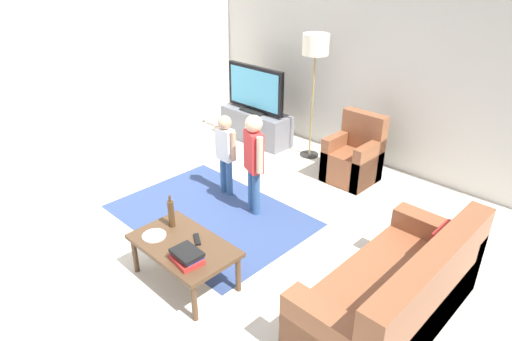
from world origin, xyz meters
The scene contains 16 objects.
ground centered at (0.00, 0.00, 0.00)m, with size 7.80×7.80×0.00m, color beige.
wall_back centered at (0.00, 3.00, 1.35)m, with size 6.00×0.12×2.70m, color silver.
wall_left centered at (-3.00, 0.00, 1.35)m, with size 0.12×6.00×2.70m, color silver.
area_rug centered at (-0.47, 0.32, 0.00)m, with size 2.20×1.60×0.01m, color #33477A.
tv_stand centered at (-1.66, 2.30, 0.24)m, with size 1.20×0.44×0.50m.
tv centered at (-1.66, 2.28, 0.85)m, with size 1.10×0.28×0.71m.
couch centered at (1.90, 0.30, 0.29)m, with size 0.80×1.80×0.86m.
armchair centered at (0.20, 2.26, 0.30)m, with size 0.60×0.60×0.90m.
floor_lamp centered at (-0.69, 2.45, 1.54)m, with size 0.36×0.36×1.78m.
child_near_tv centered at (-0.73, 0.81, 0.62)m, with size 0.35×0.17×1.04m.
child_center centered at (-0.17, 0.74, 0.72)m, with size 0.38×0.23×1.20m.
coffee_table centered at (0.23, -0.58, 0.37)m, with size 1.00×0.60×0.42m.
book_stack centered at (0.45, -0.70, 0.47)m, with size 0.30×0.24×0.11m.
bottle centered at (-0.07, -0.48, 0.56)m, with size 0.06×0.06×0.33m.
tv_remote centered at (0.28, -0.46, 0.43)m, with size 0.17×0.05×0.02m, color black.
plate centered at (-0.05, -0.70, 0.43)m, with size 0.22×0.22×0.02m.
Camera 1 is at (2.98, -2.44, 2.80)m, focal length 31.04 mm.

